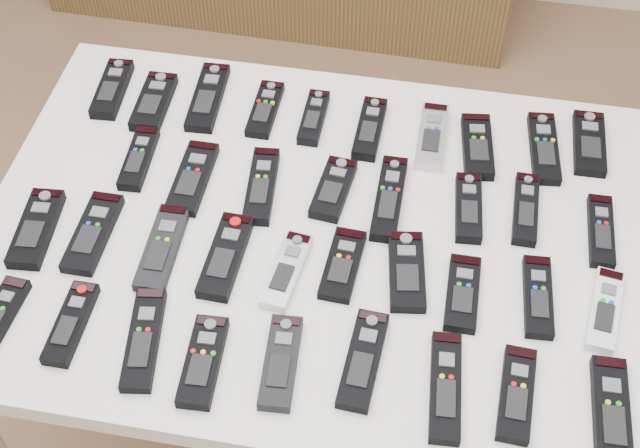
% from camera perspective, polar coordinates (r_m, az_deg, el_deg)
% --- Properties ---
extents(table, '(1.25, 0.88, 0.78)m').
position_cam_1_polar(table, '(1.68, 0.00, -1.71)').
color(table, white).
rests_on(table, ground).
extents(remote_0, '(0.06, 0.17, 0.02)m').
position_cam_1_polar(remote_0, '(1.94, -13.16, 8.42)').
color(remote_0, black).
rests_on(remote_0, table).
extents(remote_1, '(0.07, 0.16, 0.02)m').
position_cam_1_polar(remote_1, '(1.89, -10.59, 7.69)').
color(remote_1, black).
rests_on(remote_1, table).
extents(remote_2, '(0.07, 0.20, 0.02)m').
position_cam_1_polar(remote_2, '(1.89, -7.20, 8.05)').
color(remote_2, black).
rests_on(remote_2, table).
extents(remote_3, '(0.05, 0.16, 0.02)m').
position_cam_1_polar(remote_3, '(1.85, -3.54, 7.34)').
color(remote_3, black).
rests_on(remote_3, table).
extents(remote_4, '(0.04, 0.15, 0.02)m').
position_cam_1_polar(remote_4, '(1.83, -0.41, 6.83)').
color(remote_4, black).
rests_on(remote_4, table).
extents(remote_5, '(0.05, 0.17, 0.02)m').
position_cam_1_polar(remote_5, '(1.80, 3.20, 6.12)').
color(remote_5, black).
rests_on(remote_5, table).
extents(remote_6, '(0.05, 0.17, 0.02)m').
position_cam_1_polar(remote_6, '(1.80, 7.15, 5.56)').
color(remote_6, '#B7B7BC').
rests_on(remote_6, table).
extents(remote_7, '(0.08, 0.17, 0.02)m').
position_cam_1_polar(remote_7, '(1.79, 10.04, 4.90)').
color(remote_7, black).
rests_on(remote_7, table).
extents(remote_8, '(0.07, 0.19, 0.02)m').
position_cam_1_polar(remote_8, '(1.82, 14.14, 4.73)').
color(remote_8, black).
rests_on(remote_8, table).
extents(remote_9, '(0.06, 0.17, 0.02)m').
position_cam_1_polar(remote_9, '(1.85, 16.85, 4.96)').
color(remote_9, black).
rests_on(remote_9, table).
extents(remote_10, '(0.05, 0.16, 0.02)m').
position_cam_1_polar(remote_10, '(1.78, -11.52, 4.14)').
color(remote_10, black).
rests_on(remote_10, table).
extents(remote_11, '(0.06, 0.18, 0.02)m').
position_cam_1_polar(remote_11, '(1.73, -8.15, 2.95)').
color(remote_11, black).
rests_on(remote_11, table).
extents(remote_12, '(0.07, 0.19, 0.02)m').
position_cam_1_polar(remote_12, '(1.70, -3.76, 2.46)').
color(remote_12, black).
rests_on(remote_12, table).
extents(remote_13, '(0.07, 0.15, 0.02)m').
position_cam_1_polar(remote_13, '(1.69, 0.86, 2.26)').
color(remote_13, black).
rests_on(remote_13, table).
extents(remote_14, '(0.05, 0.20, 0.02)m').
position_cam_1_polar(remote_14, '(1.68, 4.44, 1.64)').
color(remote_14, black).
rests_on(remote_14, table).
extents(remote_15, '(0.06, 0.16, 0.02)m').
position_cam_1_polar(remote_15, '(1.68, 9.48, 1.03)').
color(remote_15, black).
rests_on(remote_15, table).
extents(remote_16, '(0.05, 0.17, 0.02)m').
position_cam_1_polar(remote_16, '(1.70, 13.03, 0.94)').
color(remote_16, black).
rests_on(remote_16, table).
extents(remote_17, '(0.05, 0.16, 0.02)m').
position_cam_1_polar(remote_17, '(1.70, 17.54, -0.43)').
color(remote_17, black).
rests_on(remote_17, table).
extents(remote_18, '(0.08, 0.18, 0.02)m').
position_cam_1_polar(remote_18, '(1.70, -17.71, -0.27)').
color(remote_18, black).
rests_on(remote_18, table).
extents(remote_19, '(0.06, 0.18, 0.02)m').
position_cam_1_polar(remote_19, '(1.67, -14.33, -0.56)').
color(remote_19, black).
rests_on(remote_19, table).
extents(remote_20, '(0.06, 0.19, 0.02)m').
position_cam_1_polar(remote_20, '(1.62, -10.07, -1.52)').
color(remote_20, black).
rests_on(remote_20, table).
extents(remote_21, '(0.06, 0.19, 0.02)m').
position_cam_1_polar(remote_21, '(1.59, -6.07, -2.07)').
color(remote_21, black).
rests_on(remote_21, table).
extents(remote_22, '(0.07, 0.17, 0.02)m').
position_cam_1_polar(remote_22, '(1.57, -2.16, -3.01)').
color(remote_22, '#B7B7BC').
rests_on(remote_22, table).
extents(remote_23, '(0.07, 0.16, 0.02)m').
position_cam_1_polar(remote_23, '(1.57, 1.46, -2.62)').
color(remote_23, black).
rests_on(remote_23, table).
extents(remote_24, '(0.09, 0.17, 0.02)m').
position_cam_1_polar(remote_24, '(1.57, 5.57, -3.04)').
color(remote_24, black).
rests_on(remote_24, table).
extents(remote_25, '(0.05, 0.15, 0.02)m').
position_cam_1_polar(remote_25, '(1.56, 9.11, -4.40)').
color(remote_25, black).
rests_on(remote_25, table).
extents(remote_26, '(0.06, 0.17, 0.02)m').
position_cam_1_polar(remote_26, '(1.58, 13.77, -4.54)').
color(remote_26, black).
rests_on(remote_26, table).
extents(remote_27, '(0.07, 0.17, 0.02)m').
position_cam_1_polar(remote_27, '(1.59, 17.75, -5.27)').
color(remote_27, silver).
rests_on(remote_27, table).
extents(remote_29, '(0.05, 0.16, 0.02)m').
position_cam_1_polar(remote_29, '(1.56, -15.65, -6.14)').
color(remote_29, black).
rests_on(remote_29, table).
extents(remote_30, '(0.08, 0.20, 0.02)m').
position_cam_1_polar(remote_30, '(1.51, -11.21, -7.24)').
color(remote_30, black).
rests_on(remote_30, table).
extents(remote_31, '(0.06, 0.17, 0.02)m').
position_cam_1_polar(remote_31, '(1.47, -7.50, -8.72)').
color(remote_31, black).
rests_on(remote_31, table).
extents(remote_32, '(0.06, 0.17, 0.02)m').
position_cam_1_polar(remote_32, '(1.46, -2.53, -8.83)').
color(remote_32, black).
rests_on(remote_32, table).
extents(remote_33, '(0.06, 0.19, 0.02)m').
position_cam_1_polar(remote_33, '(1.46, 2.77, -8.68)').
color(remote_33, black).
rests_on(remote_33, table).
extents(remote_34, '(0.06, 0.20, 0.02)m').
position_cam_1_polar(remote_34, '(1.45, 8.03, -10.29)').
color(remote_34, black).
rests_on(remote_34, table).
extents(remote_35, '(0.06, 0.17, 0.02)m').
position_cam_1_polar(remote_35, '(1.46, 12.47, -10.58)').
color(remote_35, black).
rests_on(remote_35, table).
extents(remote_36, '(0.06, 0.20, 0.02)m').
position_cam_1_polar(remote_36, '(1.49, 18.14, -11.44)').
color(remote_36, black).
rests_on(remote_36, table).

